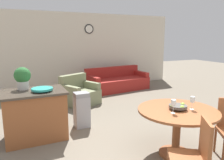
% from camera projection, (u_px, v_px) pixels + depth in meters
% --- Properties ---
extents(wall_back, '(8.00, 0.09, 2.70)m').
position_uv_depth(wall_back, '(73.00, 51.00, 7.83)').
color(wall_back, beige).
rests_on(wall_back, ground_plane).
extents(dining_table, '(1.22, 1.22, 0.75)m').
position_uv_depth(dining_table, '(177.00, 120.00, 3.37)').
color(dining_table, brown).
rests_on(dining_table, ground_plane).
extents(dining_chair_near_left, '(0.58, 0.58, 0.91)m').
position_uv_depth(dining_chair_near_left, '(194.00, 153.00, 2.56)').
color(dining_chair_near_left, brown).
rests_on(dining_chair_near_left, ground_plane).
extents(fruit_bowl, '(0.28, 0.28, 0.09)m').
position_uv_depth(fruit_bowl, '(178.00, 106.00, 3.33)').
color(fruit_bowl, '#4C4742').
rests_on(fruit_bowl, dining_table).
extents(wine_glass_left, '(0.07, 0.07, 0.21)m').
position_uv_depth(wine_glass_left, '(173.00, 103.00, 3.14)').
color(wine_glass_left, silver).
rests_on(wine_glass_left, dining_table).
extents(wine_glass_right, '(0.07, 0.07, 0.21)m').
position_uv_depth(wine_glass_right, '(192.00, 100.00, 3.30)').
color(wine_glass_right, silver).
rests_on(wine_glass_right, dining_table).
extents(kitchen_island, '(1.10, 0.77, 0.90)m').
position_uv_depth(kitchen_island, '(35.00, 115.00, 3.99)').
color(kitchen_island, brown).
rests_on(kitchen_island, ground_plane).
extents(teal_bowl, '(0.37, 0.37, 0.06)m').
position_uv_depth(teal_bowl, '(42.00, 89.00, 3.87)').
color(teal_bowl, teal).
rests_on(teal_bowl, kitchen_island).
extents(potted_plant, '(0.30, 0.30, 0.41)m').
position_uv_depth(potted_plant, '(22.00, 77.00, 3.98)').
color(potted_plant, beige).
rests_on(potted_plant, kitchen_island).
extents(trash_bin, '(0.30, 0.27, 0.73)m').
position_uv_depth(trash_bin, '(82.00, 110.00, 4.52)').
color(trash_bin, '#9E9EA3').
rests_on(trash_bin, ground_plane).
extents(couch, '(2.25, 1.17, 0.78)m').
position_uv_depth(couch, '(117.00, 82.00, 7.78)').
color(couch, maroon).
rests_on(couch, ground_plane).
extents(armchair, '(1.13, 1.09, 0.81)m').
position_uv_depth(armchair, '(80.00, 94.00, 6.09)').
color(armchair, '#7A7F5B').
rests_on(armchair, ground_plane).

